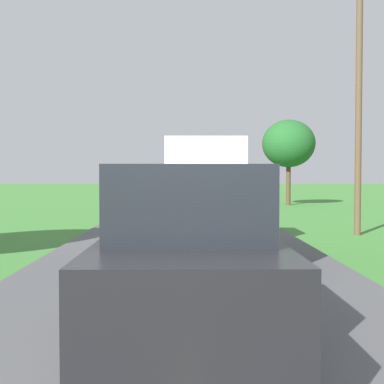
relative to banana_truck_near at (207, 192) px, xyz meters
name	(u,v)px	position (x,y,z in m)	size (l,w,h in m)	color
banana_truck_near	(207,192)	(0.00, 0.00, 0.00)	(2.38, 5.82, 2.80)	#2D2D30
utility_pole_roadside	(359,99)	(4.86, 3.23, 2.80)	(2.23, 0.20, 7.88)	brown
roadside_tree_mid_right	(289,144)	(5.84, 19.20, 2.32)	(3.26, 3.26, 5.28)	#4C3823
following_car	(189,256)	(-0.51, -7.71, -0.40)	(1.74, 4.10, 1.92)	black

